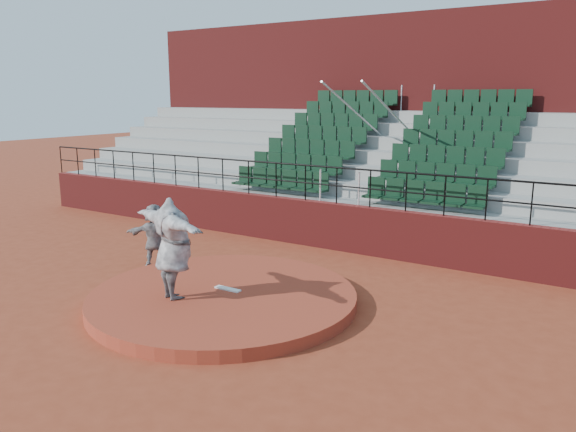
{
  "coord_description": "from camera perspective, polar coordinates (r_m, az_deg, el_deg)",
  "views": [
    {
      "loc": [
        7.03,
        -8.58,
        4.21
      ],
      "look_at": [
        0.0,
        2.5,
        1.4
      ],
      "focal_mm": 35.0,
      "sensor_mm": 36.0,
      "label": 1
    }
  ],
  "objects": [
    {
      "name": "boundary_wall",
      "position": [
        15.7,
        4.89,
        -1.06
      ],
      "size": [
        24.0,
        0.3,
        1.3
      ],
      "primitive_type": "cube",
      "color": "maroon",
      "rests_on": "ground"
    },
    {
      "name": "pitcher",
      "position": [
        11.28,
        -11.62,
        -3.26
      ],
      "size": [
        2.6,
        1.48,
        2.05
      ],
      "primitive_type": "imported",
      "rotation": [
        0.0,
        0.0,
        2.8
      ],
      "color": "black",
      "rests_on": "pitchers_mound"
    },
    {
      "name": "wall_railing",
      "position": [
        15.45,
        4.99,
        3.93
      ],
      "size": [
        24.04,
        0.05,
        1.03
      ],
      "color": "black",
      "rests_on": "boundary_wall"
    },
    {
      "name": "seating_deck",
      "position": [
        18.81,
        10.1,
        3.44
      ],
      "size": [
        24.0,
        5.97,
        4.63
      ],
      "color": "gray",
      "rests_on": "ground"
    },
    {
      "name": "pitching_rubber",
      "position": [
        11.88,
        -6.13,
        -7.38
      ],
      "size": [
        0.6,
        0.15,
        0.03
      ],
      "primitive_type": "cube",
      "color": "white",
      "rests_on": "pitchers_mound"
    },
    {
      "name": "pitchers_mound",
      "position": [
        11.82,
        -6.57,
        -8.21
      ],
      "size": [
        5.5,
        5.5,
        0.25
      ],
      "primitive_type": "cylinder",
      "color": "#9A3722",
      "rests_on": "ground"
    },
    {
      "name": "press_box_facade",
      "position": [
        22.33,
        14.25,
        10.03
      ],
      "size": [
        24.0,
        3.0,
        7.1
      ],
      "primitive_type": "cube",
      "color": "maroon",
      "rests_on": "ground"
    },
    {
      "name": "fielder",
      "position": [
        14.43,
        -13.37,
        -1.91
      ],
      "size": [
        1.5,
        1.2,
        1.6
      ],
      "primitive_type": "imported",
      "rotation": [
        0.0,
        0.0,
        3.71
      ],
      "color": "black",
      "rests_on": "ground"
    },
    {
      "name": "ground",
      "position": [
        11.86,
        -6.56,
        -8.78
      ],
      "size": [
        90.0,
        90.0,
        0.0
      ],
      "primitive_type": "plane",
      "color": "maroon",
      "rests_on": "ground"
    }
  ]
}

